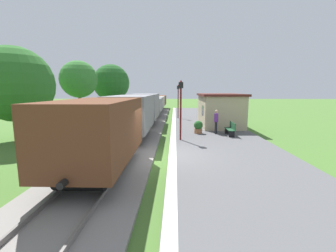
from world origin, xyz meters
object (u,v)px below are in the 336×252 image
at_px(lamp_post_near, 181,99).
at_px(tree_field_left, 111,83).
at_px(tree_trackside_mid, 15,84).
at_px(freight_train, 147,108).
at_px(person_waiting, 216,121).
at_px(station_hut, 220,110).
at_px(potted_planter, 198,127).
at_px(bench_near_hut, 231,129).
at_px(lamp_post_far, 178,95).
at_px(bench_down_platform, 211,115).
at_px(tree_trackside_far, 79,79).

bearing_deg(lamp_post_near, tree_field_left, 121.72).
bearing_deg(tree_trackside_mid, lamp_post_near, -1.74).
bearing_deg(freight_train, person_waiting, -51.83).
xyz_separation_m(station_hut, tree_field_left, (-11.19, 6.41, 2.53)).
bearing_deg(lamp_post_near, potted_planter, 59.09).
xyz_separation_m(bench_near_hut, tree_trackside_mid, (-13.98, -1.17, 2.97)).
xyz_separation_m(freight_train, station_hut, (6.80, -3.63, 0.10)).
distance_m(station_hut, tree_field_left, 13.14).
bearing_deg(lamp_post_near, lamp_post_far, 90.00).
bearing_deg(bench_down_platform, tree_trackside_mid, -143.99).
relative_size(freight_train, potted_planter, 42.79).
bearing_deg(potted_planter, bench_near_hut, -18.89).
bearing_deg(freight_train, tree_trackside_far, -154.13).
relative_size(lamp_post_far, tree_trackside_far, 0.62).
xyz_separation_m(bench_down_platform, lamp_post_near, (-3.47, -10.48, 2.08)).
bearing_deg(tree_trackside_far, bench_down_platform, 16.46).
xyz_separation_m(bench_near_hut, tree_trackside_far, (-12.55, 5.28, 3.57)).
distance_m(bench_down_platform, tree_field_left, 11.80).
xyz_separation_m(potted_planter, tree_trackside_far, (-10.40, 4.55, 3.57)).
height_order(station_hut, lamp_post_far, lamp_post_far).
distance_m(bench_down_platform, tree_trackside_mid, 17.54).
bearing_deg(potted_planter, freight_train, 121.94).
xyz_separation_m(freight_train, potted_planter, (4.59, -7.37, -0.83)).
bearing_deg(person_waiting, bench_down_platform, -77.45).
xyz_separation_m(lamp_post_near, tree_trackside_mid, (-10.50, 0.32, 0.89)).
distance_m(lamp_post_far, tree_field_left, 7.82).
xyz_separation_m(lamp_post_far, tree_trackside_mid, (-10.50, -11.14, 0.89)).
height_order(person_waiting, lamp_post_far, lamp_post_far).
height_order(lamp_post_near, tree_trackside_mid, tree_trackside_mid).
height_order(bench_near_hut, tree_field_left, tree_field_left).
bearing_deg(bench_near_hut, tree_trackside_mid, -175.20).
distance_m(station_hut, lamp_post_far, 6.64).
bearing_deg(bench_near_hut, station_hut, 89.17).
bearing_deg(station_hut, potted_planter, -120.59).
height_order(freight_train, tree_field_left, tree_field_left).
height_order(bench_down_platform, person_waiting, person_waiting).
bearing_deg(person_waiting, lamp_post_near, 58.50).
distance_m(station_hut, tree_trackside_mid, 15.27).
xyz_separation_m(tree_trackside_mid, tree_trackside_far, (1.43, 6.45, 0.59)).
xyz_separation_m(lamp_post_near, tree_trackside_far, (-9.07, 6.77, 1.49)).
height_order(bench_near_hut, potted_planter, potted_planter).
relative_size(tree_trackside_far, tree_field_left, 0.96).
distance_m(bench_near_hut, tree_field_left, 15.93).
bearing_deg(bench_near_hut, bench_down_platform, 90.00).
distance_m(lamp_post_near, tree_trackside_far, 11.42).
bearing_deg(tree_trackside_far, tree_field_left, 75.71).
bearing_deg(potted_planter, lamp_post_far, 98.22).
bearing_deg(lamp_post_far, tree_trackside_far, -152.70).
relative_size(potted_planter, tree_field_left, 0.15).
bearing_deg(bench_near_hut, tree_field_left, 135.64).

